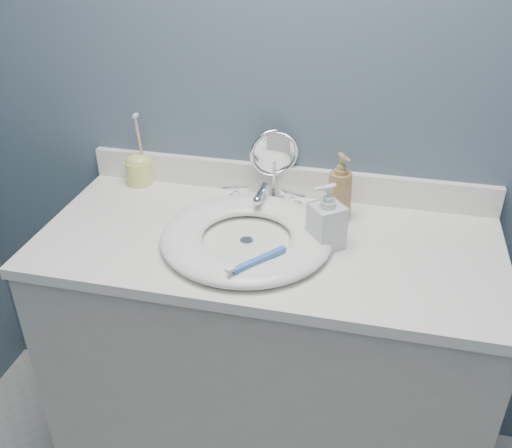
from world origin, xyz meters
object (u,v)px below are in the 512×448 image
(makeup_mirror, at_px, (274,161))
(soap_bottle_clear, at_px, (327,216))
(soap_bottle_amber, at_px, (340,187))
(toothbrush_holder, at_px, (139,168))

(makeup_mirror, bearing_deg, soap_bottle_clear, -75.18)
(soap_bottle_amber, bearing_deg, soap_bottle_clear, -130.96)
(soap_bottle_clear, distance_m, toothbrush_holder, 0.65)
(toothbrush_holder, bearing_deg, soap_bottle_clear, -20.26)
(soap_bottle_clear, height_order, toothbrush_holder, toothbrush_holder)
(soap_bottle_amber, xyz_separation_m, soap_bottle_clear, (-0.02, -0.15, -0.01))
(makeup_mirror, bearing_deg, toothbrush_holder, 158.22)
(makeup_mirror, xyz_separation_m, soap_bottle_clear, (0.19, -0.24, -0.03))
(makeup_mirror, xyz_separation_m, toothbrush_holder, (-0.42, -0.01, -0.06))
(soap_bottle_amber, distance_m, toothbrush_holder, 0.63)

